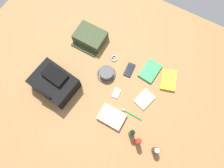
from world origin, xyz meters
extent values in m
cube|color=olive|center=(0.00, 0.00, -0.01)|extent=(2.64, 2.02, 0.02)
cube|color=black|center=(0.40, 0.23, 0.07)|extent=(0.37, 0.30, 0.14)
cube|color=black|center=(0.40, 0.19, 0.15)|extent=(0.20, 0.14, 0.03)
cylinder|color=black|center=(0.40, 0.35, 0.15)|extent=(0.15, 0.02, 0.02)
cube|color=#384228|center=(0.38, -0.29, 0.05)|extent=(0.26, 0.19, 0.09)
cube|color=#2C3520|center=(0.38, -0.18, 0.01)|extent=(0.25, 0.07, 0.01)
cylinder|color=#4D4D4D|center=(0.09, -0.06, 0.04)|extent=(0.12, 0.12, 0.06)
torus|color=#4D4D4D|center=(0.09, -0.06, 0.01)|extent=(0.16, 0.16, 0.01)
cylinder|color=#473319|center=(-0.54, 0.30, 0.05)|extent=(0.05, 0.05, 0.10)
cylinder|color=silver|center=(-0.54, 0.30, 0.10)|extent=(0.04, 0.04, 0.01)
cylinder|color=red|center=(-0.39, 0.30, 0.06)|extent=(0.04, 0.04, 0.13)
cylinder|color=red|center=(-0.39, 0.30, 0.14)|extent=(0.03, 0.03, 0.01)
cylinder|color=#19471E|center=(-0.32, 0.27, 0.06)|extent=(0.04, 0.04, 0.12)
cylinder|color=black|center=(-0.32, 0.27, 0.13)|extent=(0.03, 0.03, 0.01)
cube|color=yellow|center=(-0.39, -0.27, 0.01)|extent=(0.17, 0.21, 0.03)
cube|color=white|center=(-0.39, -0.27, 0.01)|extent=(0.16, 0.20, 0.02)
cube|color=#2D934C|center=(-0.22, -0.27, 0.01)|extent=(0.15, 0.20, 0.02)
cube|color=white|center=(-0.22, -0.27, 0.01)|extent=(0.14, 0.20, 0.02)
cube|color=black|center=(-0.06, -0.20, 0.01)|extent=(0.07, 0.13, 0.01)
cube|color=black|center=(-0.06, -0.20, 0.01)|extent=(0.06, 0.09, 0.00)
cube|color=#B7B7BC|center=(-0.06, 0.04, 0.01)|extent=(0.06, 0.09, 0.01)
cylinder|color=silver|center=(-0.06, 0.03, 0.01)|extent=(0.03, 0.03, 0.00)
torus|color=#99999E|center=(0.11, -0.23, 0.01)|extent=(0.06, 0.06, 0.01)
cylinder|color=black|center=(0.13, -0.23, 0.01)|extent=(0.03, 0.03, 0.01)
cylinder|color=#198C33|center=(-0.26, 0.14, 0.01)|extent=(0.18, 0.01, 0.01)
cube|color=white|center=(-0.18, 0.14, 0.02)|extent=(0.02, 0.01, 0.01)
cube|color=beige|center=(-0.29, -0.02, 0.01)|extent=(0.15, 0.17, 0.02)
cube|color=beige|center=(-0.13, 0.23, 0.02)|extent=(0.20, 0.14, 0.04)
camera|label=1|loc=(-0.25, 0.45, 1.60)|focal=32.05mm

